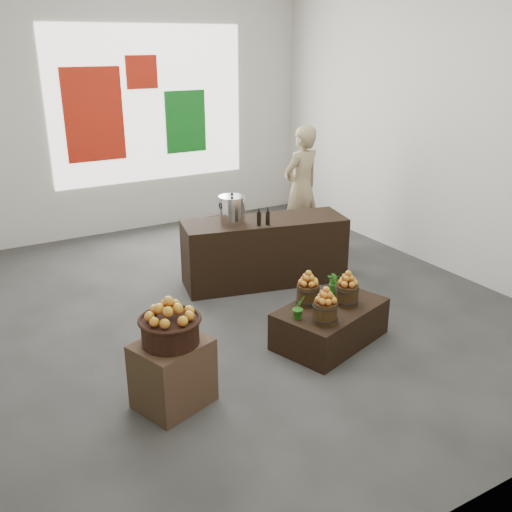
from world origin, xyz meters
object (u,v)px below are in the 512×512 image
shopper (301,188)px  display_table (330,324)px  crate (173,374)px  stock_pot_left (232,210)px  counter (264,251)px  wicker_basket (170,331)px

shopper → display_table: bearing=48.6°
display_table → crate: bearing=169.1°
crate → stock_pot_left: size_ratio=1.87×
counter → shopper: bearing=50.8°
wicker_basket → display_table: (1.83, 0.21, -0.51)m
crate → shopper: size_ratio=0.33×
crate → counter: size_ratio=0.29×
wicker_basket → display_table: 1.92m
crate → display_table: bearing=6.6°
display_table → stock_pot_left: (-0.19, 1.79, 0.80)m
display_table → shopper: size_ratio=0.63×
crate → counter: counter is taller
display_table → stock_pot_left: bearing=78.7°
crate → shopper: (3.24, 2.83, 0.61)m
wicker_basket → counter: 2.82m
display_table → counter: bearing=65.2°
wicker_basket → counter: counter is taller
crate → display_table: 1.85m
crate → shopper: shopper is taller
crate → wicker_basket: (0.00, 0.00, 0.41)m
crate → shopper: bearing=41.1°
wicker_basket → shopper: shopper is taller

